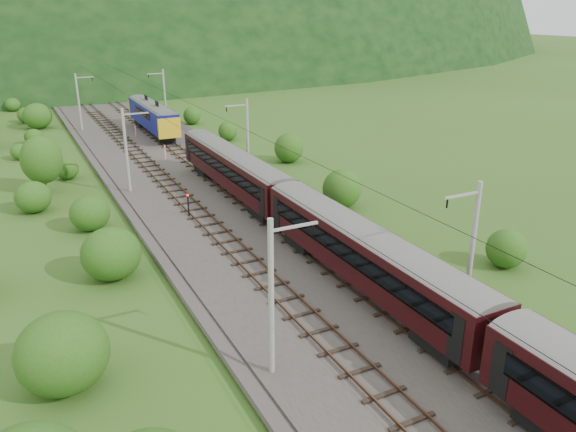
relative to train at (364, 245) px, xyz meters
name	(u,v)px	position (x,y,z in m)	size (l,w,h in m)	color
ground	(376,344)	(-2.40, -5.02, -3.41)	(600.00, 600.00, 0.00)	#315119
railbed	(291,269)	(-2.40, 4.98, -3.26)	(14.00, 220.00, 0.30)	#38332D
track_left	(259,273)	(-4.80, 4.98, -3.04)	(2.40, 220.00, 0.27)	brown
track_right	(322,259)	(0.00, 4.98, -3.04)	(2.40, 220.00, 0.27)	brown
catenary_left	(127,149)	(-8.52, 26.98, 1.09)	(2.54, 192.28, 8.00)	gray
catenary_right	(247,136)	(3.72, 26.98, 1.09)	(2.54, 192.28, 8.00)	gray
overhead_wires	(292,171)	(-2.40, 4.98, 3.69)	(4.83, 198.00, 0.03)	black
mountain_main	(33,48)	(-2.40, 254.98, -3.41)	(504.00, 360.00, 244.00)	black
train	(364,245)	(0.00, 0.00, 0.00)	(2.86, 114.32, 4.97)	black
hazard_post_near	(136,131)	(-2.60, 51.30, -2.31)	(0.17, 0.17, 1.59)	red
hazard_post_far	(165,152)	(-2.30, 37.39, -2.28)	(0.18, 0.18, 1.67)	red
signal	(188,203)	(-5.62, 17.81, -1.96)	(0.22, 0.22, 1.96)	black
vegetation_left	(51,241)	(-16.88, 11.73, -0.96)	(13.55, 149.42, 6.72)	#255416
vegetation_right	(403,213)	(9.32, 7.93, -2.05)	(6.64, 106.45, 3.16)	#255416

